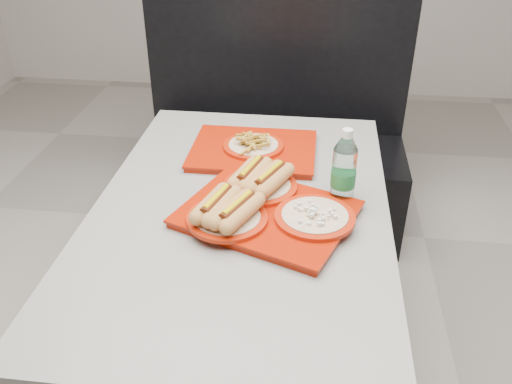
# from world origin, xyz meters

# --- Properties ---
(ground) EXTENTS (6.00, 6.00, 0.00)m
(ground) POSITION_xyz_m (0.00, 0.00, 0.00)
(ground) COLOR gray
(ground) RESTS_ON ground
(diner_table) EXTENTS (0.92, 1.42, 0.75)m
(diner_table) POSITION_xyz_m (0.00, 0.00, 0.58)
(diner_table) COLOR black
(diner_table) RESTS_ON ground
(booth_bench) EXTENTS (1.30, 0.57, 1.35)m
(booth_bench) POSITION_xyz_m (0.00, 1.09, 0.40)
(booth_bench) COLOR black
(booth_bench) RESTS_ON ground
(tray_near) EXTENTS (0.58, 0.52, 0.10)m
(tray_near) POSITION_xyz_m (0.07, -0.04, 0.79)
(tray_near) COLOR #971704
(tray_near) RESTS_ON diner_table
(tray_far) EXTENTS (0.44, 0.35, 0.09)m
(tray_far) POSITION_xyz_m (-0.01, 0.35, 0.78)
(tray_far) COLOR #971704
(tray_far) RESTS_ON diner_table
(water_bottle) EXTENTS (0.08, 0.08, 0.24)m
(water_bottle) POSITION_xyz_m (0.31, 0.07, 0.86)
(water_bottle) COLOR silver
(water_bottle) RESTS_ON diner_table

